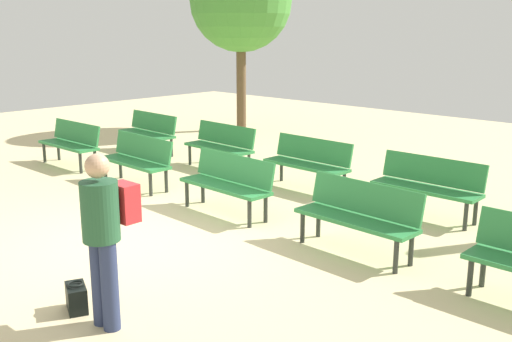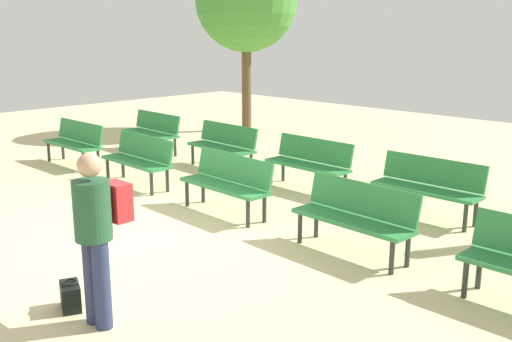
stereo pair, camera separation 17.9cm
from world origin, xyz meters
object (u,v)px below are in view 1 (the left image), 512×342
(visitor_with_backpack, at_px, (105,230))
(bench_r0_c2, at_px, (228,181))
(bench_r0_c1, at_px, (138,158))
(bench_r1_c2, at_px, (309,160))
(bench_r0_c3, at_px, (359,213))
(bench_r0_c0, at_px, (71,141))
(bench_r1_c3, at_px, (428,183))
(bench_r1_c0, at_px, (149,130))
(tree_1, at_px, (241,1))
(bench_r1_c1, at_px, (221,144))
(handbag, at_px, (76,297))

(visitor_with_backpack, bearing_deg, bench_r0_c2, -63.20)
(bench_r0_c2, bearing_deg, bench_r0_c1, -178.49)
(bench_r1_c2, bearing_deg, bench_r0_c3, -38.56)
(bench_r0_c0, relative_size, bench_r0_c2, 1.00)
(bench_r0_c3, relative_size, bench_r1_c3, 1.00)
(bench_r1_c0, height_order, tree_1, tree_1)
(bench_r0_c1, distance_m, bench_r0_c2, 2.30)
(bench_r0_c2, height_order, visitor_with_backpack, visitor_with_backpack)
(bench_r0_c0, height_order, bench_r1_c0, same)
(tree_1, distance_m, visitor_with_backpack, 11.37)
(bench_r0_c0, xyz_separation_m, bench_r1_c1, (2.36, 1.91, 0.00))
(bench_r0_c1, relative_size, bench_r0_c3, 1.00)
(bench_r0_c0, xyz_separation_m, bench_r1_c3, (6.78, 1.94, 0.00))
(tree_1, xyz_separation_m, handbag, (6.48, -8.70, -3.26))
(visitor_with_backpack, bearing_deg, bench_r1_c3, -97.31)
(bench_r0_c3, distance_m, bench_r1_c0, 7.07)
(bench_r0_c1, distance_m, visitor_with_backpack, 5.13)
(bench_r0_c1, xyz_separation_m, bench_r1_c2, (2.29, 1.91, 0.00))
(bench_r0_c0, height_order, bench_r1_c3, same)
(bench_r0_c2, xyz_separation_m, bench_r1_c0, (-4.51, 1.86, 0.00))
(bench_r1_c2, height_order, visitor_with_backpack, visitor_with_backpack)
(bench_r0_c1, relative_size, bench_r1_c2, 1.00)
(bench_r1_c2, bearing_deg, bench_r0_c1, -139.46)
(bench_r0_c1, bearing_deg, bench_r1_c2, 40.89)
(bench_r1_c1, bearing_deg, bench_r1_c3, 1.98)
(bench_r1_c3, bearing_deg, visitor_with_backpack, -96.70)
(bench_r1_c0, distance_m, bench_r1_c2, 4.50)
(bench_r0_c3, xyz_separation_m, tree_1, (-7.57, 5.47, 2.89))
(bench_r0_c0, distance_m, visitor_with_backpack, 7.04)
(tree_1, bearing_deg, visitor_with_backpack, -51.09)
(bench_r1_c3, bearing_deg, bench_r1_c0, 179.51)
(bench_r1_c0, relative_size, tree_1, 0.34)
(bench_r0_c1, bearing_deg, bench_r1_c0, 140.91)
(handbag, bearing_deg, tree_1, 126.68)
(bench_r0_c2, xyz_separation_m, bench_r0_c3, (2.32, 0.01, 0.00))
(bench_r0_c1, xyz_separation_m, tree_1, (-2.96, 5.48, 2.89))
(bench_r1_c2, bearing_deg, handbag, -75.81)
(bench_r1_c0, bearing_deg, bench_r1_c3, 2.22)
(bench_r1_c3, relative_size, tree_1, 0.34)
(bench_r1_c0, bearing_deg, bench_r1_c1, 2.68)
(visitor_with_backpack, bearing_deg, bench_r1_c1, -53.93)
(bench_r1_c1, height_order, bench_r1_c2, same)
(bench_r1_c1, bearing_deg, tree_1, 132.07)
(bench_r0_c2, relative_size, bench_r1_c1, 1.00)
(bench_r0_c0, xyz_separation_m, bench_r1_c2, (4.55, 1.92, 0.00))
(bench_r0_c2, xyz_separation_m, visitor_with_backpack, (1.72, -3.16, 0.43))
(bench_r1_c0, xyz_separation_m, visitor_with_backpack, (6.23, -5.02, 0.43))
(bench_r0_c3, distance_m, visitor_with_backpack, 3.26)
(bench_r1_c3, bearing_deg, bench_r0_c1, -157.95)
(bench_r0_c0, bearing_deg, bench_r1_c1, 38.13)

